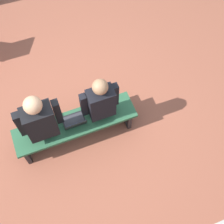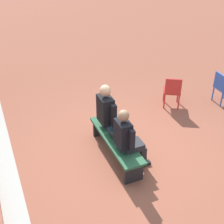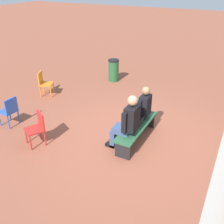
% 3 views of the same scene
% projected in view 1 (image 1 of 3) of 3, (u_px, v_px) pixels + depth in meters
% --- Properties ---
extents(ground_plane, '(60.00, 60.00, 0.00)m').
position_uv_depth(ground_plane, '(75.00, 130.00, 4.94)').
color(ground_plane, brown).
extents(bench, '(1.80, 0.44, 0.45)m').
position_uv_depth(bench, '(76.00, 126.00, 4.58)').
color(bench, '#285638').
rests_on(bench, ground).
extents(person_student, '(0.54, 0.68, 1.34)m').
position_uv_depth(person_student, '(99.00, 101.00, 4.36)').
color(person_student, '#232328').
rests_on(person_student, ground).
extents(person_adult, '(0.59, 0.75, 1.43)m').
position_uv_depth(person_adult, '(40.00, 119.00, 4.18)').
color(person_adult, '#384C75').
rests_on(person_adult, ground).
extents(laptop, '(0.32, 0.29, 0.21)m').
position_uv_depth(laptop, '(75.00, 122.00, 4.44)').
color(laptop, black).
rests_on(laptop, bench).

